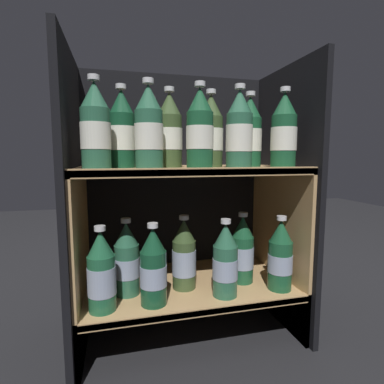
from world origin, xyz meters
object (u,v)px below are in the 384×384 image
bottle_upper_front_1 (149,130)px  bottle_lower_front_0 (102,274)px  bottle_lower_front_2 (225,262)px  bottle_lower_back_2 (242,251)px  bottle_upper_back_3 (250,134)px  bottle_lower_front_1 (153,269)px  bottle_upper_front_2 (200,131)px  bottle_lower_front_3 (280,257)px  bottle_upper_back_1 (170,132)px  bottle_lower_back_0 (127,261)px  bottle_upper_front_3 (239,132)px  bottle_lower_back_1 (184,256)px  bottle_upper_front_4 (284,133)px  bottle_upper_back_2 (211,133)px  bottle_upper_back_0 (122,132)px  bottle_upper_front_0 (95,128)px

bottle_upper_front_1 → bottle_lower_front_0: size_ratio=1.00×
bottle_lower_front_2 → bottle_lower_back_2: 0.13m
bottle_upper_back_3 → bottle_lower_front_1: bottle_upper_back_3 is taller
bottle_upper_front_2 → bottle_lower_front_1: (-0.14, 0.00, -0.41)m
bottle_lower_back_2 → bottle_lower_front_1: bearing=-164.8°
bottle_lower_front_3 → bottle_lower_back_2: size_ratio=1.00×
bottle_upper_back_1 → bottle_lower_back_0: bearing=180.0°
bottle_upper_front_3 → bottle_upper_back_3: 0.12m
bottle_upper_front_1 → bottle_lower_front_3: size_ratio=1.00×
bottle_upper_back_3 → bottle_lower_back_1: bottle_upper_back_3 is taller
bottle_upper_front_4 → bottle_upper_back_1: 0.36m
bottle_upper_front_1 → bottle_lower_front_3: (0.43, -0.00, -0.41)m
bottle_upper_front_4 → bottle_lower_back_2: bottle_upper_front_4 is taller
bottle_upper_front_4 → bottle_lower_back_0: 0.65m
bottle_upper_front_1 → bottle_lower_back_0: bearing=127.5°
bottle_upper_front_4 → bottle_lower_front_2: 0.45m
bottle_upper_front_2 → bottle_upper_back_2: (0.06, 0.09, -0.00)m
bottle_upper_front_4 → bottle_lower_back_2: bearing=136.7°
bottle_upper_back_0 → bottle_lower_front_3: bottle_upper_back_0 is taller
bottle_upper_front_1 → bottle_lower_front_0: bearing=-180.0°
bottle_upper_back_1 → bottle_lower_back_1: 0.41m
bottle_upper_back_0 → bottle_lower_back_1: bearing=0.0°
bottle_upper_front_1 → bottle_lower_back_0: 0.42m
bottle_lower_front_0 → bottle_lower_front_3: size_ratio=1.00×
bottle_lower_back_0 → bottle_upper_back_1: bearing=0.0°
bottle_upper_front_0 → bottle_upper_back_0: 0.11m
bottle_upper_front_0 → bottle_upper_back_1: bearing=22.1°
bottle_upper_front_1 → bottle_upper_back_1: bearing=49.9°
bottle_lower_front_0 → bottle_lower_back_1: 0.28m
bottle_upper_front_2 → bottle_upper_front_1: bearing=180.0°
bottle_upper_front_0 → bottle_lower_back_0: bottle_upper_front_0 is taller
bottle_lower_front_1 → bottle_lower_back_2: bearing=15.2°
bottle_upper_back_1 → bottle_upper_front_2: bearing=-49.9°
bottle_upper_back_2 → bottle_upper_front_0: bearing=-166.0°
bottle_lower_front_1 → bottle_upper_front_2: bearing=0.0°
bottle_upper_front_3 → bottle_lower_front_0: 0.59m
bottle_upper_front_2 → bottle_upper_back_3: 0.22m
bottle_lower_back_1 → bottle_lower_front_3: bearing=-16.0°
bottle_upper_front_0 → bottle_upper_front_2: (0.29, 0.00, 0.00)m
bottle_lower_front_2 → bottle_lower_back_1: 0.14m
bottle_upper_front_4 → bottle_lower_front_2: bottle_upper_front_4 is taller
bottle_lower_back_0 → bottle_upper_front_0: bearing=-130.6°
bottle_upper_front_2 → bottle_upper_back_1: bearing=130.1°
bottle_lower_front_2 → bottle_lower_front_3: 0.20m
bottle_upper_front_2 → bottle_upper_back_3: size_ratio=1.00×
bottle_lower_front_0 → bottle_upper_back_0: bearing=51.6°
bottle_upper_back_1 → bottle_lower_front_3: (0.36, -0.09, -0.41)m
bottle_lower_front_1 → bottle_lower_front_3: same height
bottle_upper_back_1 → bottle_upper_back_3: same height
bottle_upper_front_0 → bottle_upper_back_3: same height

